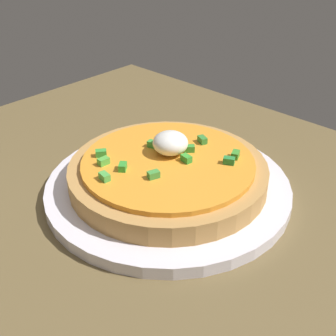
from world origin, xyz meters
TOP-DOWN VIEW (x-y plane):
  - dining_table at (0.00, 0.00)cm, footprint 91.49×71.35cm
  - plate at (6.91, -5.72)cm, footprint 29.38×29.38cm
  - pizza at (6.94, -5.76)cm, footprint 23.58×23.58cm

SIDE VIEW (x-z plane):
  - dining_table at x=0.00cm, z-range 0.00..2.94cm
  - plate at x=6.91cm, z-range 2.94..4.41cm
  - pizza at x=6.94cm, z-range 3.09..8.85cm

